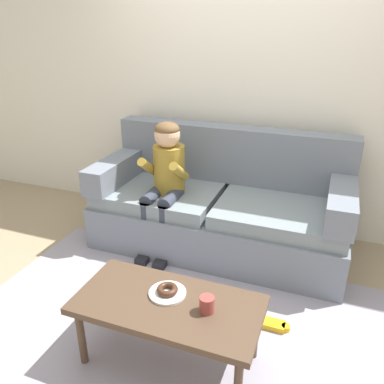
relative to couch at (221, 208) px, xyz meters
name	(u,v)px	position (x,y,z in m)	size (l,w,h in m)	color
ground	(190,303)	(0.04, -0.85, -0.35)	(10.00, 10.00, 0.00)	#9E896B
wall_back	(247,75)	(0.04, 0.55, 1.05)	(8.00, 0.10, 2.80)	silver
area_rug	(176,326)	(0.04, -1.10, -0.35)	(2.78, 1.75, 0.01)	#9993A3
couch	(221,208)	(0.00, 0.00, 0.00)	(2.10, 0.90, 0.99)	slate
coffee_table	(168,309)	(0.11, -1.36, 0.03)	(1.03, 0.51, 0.43)	#4C3828
person_child	(165,176)	(-0.42, -0.21, 0.32)	(0.34, 0.58, 1.10)	olive
plate	(167,293)	(0.08, -1.30, 0.08)	(0.21, 0.21, 0.01)	white
donut	(167,289)	(0.08, -1.30, 0.11)	(0.12, 0.12, 0.04)	#422619
mug	(207,304)	(0.33, -1.36, 0.12)	(0.08, 0.08, 0.09)	#993D38
toy_controller	(272,325)	(0.63, -0.89, -0.33)	(0.23, 0.09, 0.05)	gold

